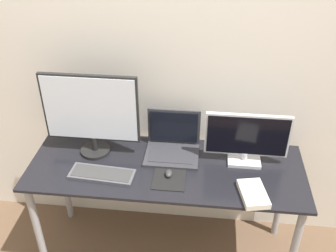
# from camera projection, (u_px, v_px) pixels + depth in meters

# --- Properties ---
(wall_back) EXTENTS (7.00, 0.05, 2.50)m
(wall_back) POSITION_uv_depth(u_px,v_px,m) (173.00, 62.00, 2.34)
(wall_back) COLOR silver
(wall_back) RESTS_ON ground_plane
(desk) EXTENTS (1.63, 0.59, 0.74)m
(desk) POSITION_uv_depth(u_px,v_px,m) (166.00, 180.00, 2.38)
(desk) COLOR black
(desk) RESTS_ON ground_plane
(monitor_left) EXTENTS (0.57, 0.18, 0.52)m
(monitor_left) POSITION_uv_depth(u_px,v_px,m) (91.00, 113.00, 2.29)
(monitor_left) COLOR black
(monitor_left) RESTS_ON desk
(monitor_right) EXTENTS (0.48, 0.14, 0.33)m
(monitor_right) POSITION_uv_depth(u_px,v_px,m) (247.00, 138.00, 2.27)
(monitor_right) COLOR silver
(monitor_right) RESTS_ON desk
(laptop) EXTENTS (0.32, 0.25, 0.26)m
(laptop) POSITION_uv_depth(u_px,v_px,m) (173.00, 144.00, 2.41)
(laptop) COLOR #333338
(laptop) RESTS_ON desk
(keyboard) EXTENTS (0.38, 0.16, 0.02)m
(keyboard) POSITION_uv_depth(u_px,v_px,m) (102.00, 174.00, 2.25)
(keyboard) COLOR #4C4C51
(keyboard) RESTS_ON desk
(mousepad) EXTENTS (0.18, 0.19, 0.00)m
(mousepad) POSITION_uv_depth(u_px,v_px,m) (169.00, 179.00, 2.22)
(mousepad) COLOR black
(mousepad) RESTS_ON desk
(mouse) EXTENTS (0.04, 0.06, 0.03)m
(mouse) POSITION_uv_depth(u_px,v_px,m) (169.00, 173.00, 2.23)
(mouse) COLOR #333333
(mouse) RESTS_ON mousepad
(book) EXTENTS (0.17, 0.23, 0.03)m
(book) POSITION_uv_depth(u_px,v_px,m) (253.00, 194.00, 2.10)
(book) COLOR silver
(book) RESTS_ON desk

